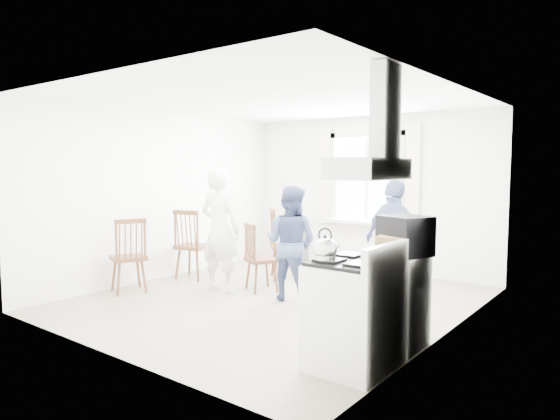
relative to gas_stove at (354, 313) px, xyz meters
The scene contains 17 objects.
room_shell 2.48m from the gas_stove, 144.75° to the left, with size 4.62×5.12×2.64m.
window_assembly 4.36m from the gas_stove, 116.71° to the left, with size 1.88×0.24×1.70m.
range_hood 1.43m from the gas_stove, ahead, with size 0.45×0.76×0.94m.
shelf_unit 4.95m from the gas_stove, 131.97° to the left, with size 0.40×0.30×0.80m, color slate.
gas_stove is the anchor object (origin of this frame).
kettle 0.63m from the gas_stove, 131.60° to the right, with size 0.21×0.21×0.29m.
low_cabinet 0.70m from the gas_stove, 84.32° to the left, with size 0.50×0.55×0.90m, color silver.
stereo_stack 0.99m from the gas_stove, 81.16° to the left, with size 0.54×0.52×0.38m.
cardboard_box 0.79m from the gas_stove, 81.84° to the left, with size 0.31×0.22×0.20m, color #A2864E.
windsor_chair_a 3.99m from the gas_stove, 158.83° to the left, with size 0.57×0.56×1.10m.
windsor_chair_b 2.86m from the gas_stove, 148.33° to the left, with size 0.55×0.55×0.97m.
windsor_chair_c 3.73m from the gas_stove, behind, with size 0.58×0.58×1.06m.
person_left 3.10m from the gas_stove, 156.64° to the left, with size 0.64×0.64×1.74m, color white.
person_mid 2.32m from the gas_stove, 140.40° to the left, with size 0.73×0.73×1.51m, color #3F4C75.
person_right 2.21m from the gas_stove, 105.96° to the left, with size 0.94×0.94×1.60m, color navy.
potted_plant 4.04m from the gas_stove, 112.05° to the left, with size 0.17×0.17×0.31m, color #377B3D.
windsor_chair_d 3.54m from the gas_stove, 138.80° to the left, with size 0.65×0.65×1.11m.
Camera 1 is at (3.99, -5.11, 1.76)m, focal length 32.00 mm.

